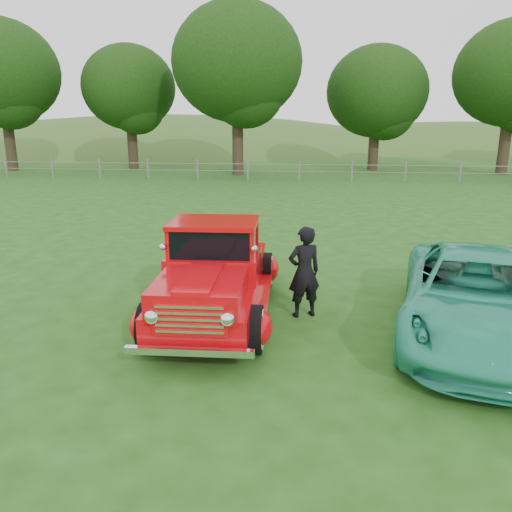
# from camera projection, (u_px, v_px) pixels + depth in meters

# --- Properties ---
(ground) EXTENTS (140.00, 140.00, 0.00)m
(ground) POSITION_uv_depth(u_px,v_px,m) (269.00, 348.00, 7.90)
(ground) COLOR #214813
(ground) RESTS_ON ground
(distant_hills) EXTENTS (116.00, 60.00, 18.00)m
(distant_hills) POSITION_uv_depth(u_px,v_px,m) (274.00, 181.00, 66.52)
(distant_hills) COLOR #345A21
(distant_hills) RESTS_ON ground
(fence_line) EXTENTS (48.00, 0.12, 1.20)m
(fence_line) POSITION_uv_depth(u_px,v_px,m) (299.00, 170.00, 28.83)
(fence_line) COLOR #666156
(fence_line) RESTS_ON ground
(tree_far_west) EXTENTS (7.60, 7.60, 9.93)m
(tree_far_west) POSITION_uv_depth(u_px,v_px,m) (1.00, 72.00, 33.11)
(tree_far_west) COLOR #2E2317
(tree_far_west) RESTS_ON ground
(tree_mid_west) EXTENTS (6.40, 6.40, 8.46)m
(tree_mid_west) POSITION_uv_depth(u_px,v_px,m) (129.00, 88.00, 34.47)
(tree_mid_west) COLOR #2E2317
(tree_mid_west) RESTS_ON ground
(tree_near_west) EXTENTS (8.00, 8.00, 10.42)m
(tree_near_west) POSITION_uv_depth(u_px,v_px,m) (237.00, 63.00, 30.46)
(tree_near_west) COLOR #2E2317
(tree_near_west) RESTS_ON ground
(tree_near_east) EXTENTS (6.80, 6.80, 8.33)m
(tree_near_east) POSITION_uv_depth(u_px,v_px,m) (377.00, 92.00, 33.80)
(tree_near_east) COLOR #2E2317
(tree_near_east) RESTS_ON ground
(red_pickup) EXTENTS (2.33, 5.03, 1.78)m
(red_pickup) POSITION_uv_depth(u_px,v_px,m) (216.00, 273.00, 9.06)
(red_pickup) COLOR black
(red_pickup) RESTS_ON ground
(teal_sedan) EXTENTS (3.47, 5.49, 1.41)m
(teal_sedan) POSITION_uv_depth(u_px,v_px,m) (478.00, 297.00, 8.10)
(teal_sedan) COLOR teal
(teal_sedan) RESTS_ON ground
(man) EXTENTS (0.72, 0.62, 1.68)m
(man) POSITION_uv_depth(u_px,v_px,m) (304.00, 272.00, 8.96)
(man) COLOR black
(man) RESTS_ON ground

